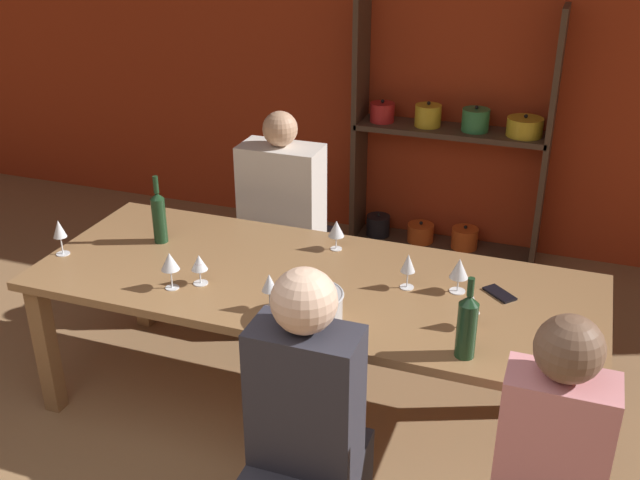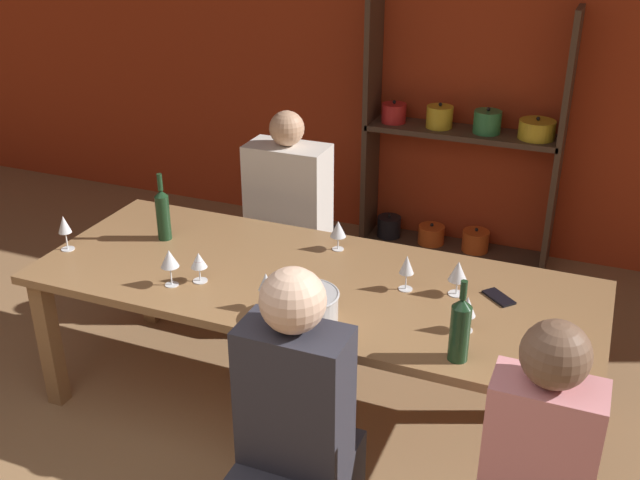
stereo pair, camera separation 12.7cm
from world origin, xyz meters
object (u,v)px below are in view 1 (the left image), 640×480
at_px(wine_glass_empty_a, 336,229).
at_px(cell_phone, 500,294).
at_px(wine_glass_red_a, 472,304).
at_px(dining_table, 313,293).
at_px(wine_bottle_green, 159,216).
at_px(mixing_bowl, 312,305).
at_px(wine_glass_empty_c, 170,262).
at_px(wine_glass_red_b, 269,284).
at_px(wine_glass_red_c, 199,264).
at_px(person_near_a, 306,451).
at_px(wine_glass_empty_b, 459,269).
at_px(wine_glass_white_a, 408,264).
at_px(wine_glass_white_b, 59,230).
at_px(person_far_a, 283,243).
at_px(shelf_unit, 447,162).
at_px(wine_bottle_dark, 467,325).

distance_m(wine_glass_empty_a, cell_phone, 0.84).
bearing_deg(wine_glass_red_a, dining_table, 167.21).
bearing_deg(wine_bottle_green, mixing_bowl, -24.31).
xyz_separation_m(wine_bottle_green, wine_glass_empty_a, (0.85, 0.21, -0.03)).
distance_m(wine_glass_empty_c, wine_glass_red_b, 0.48).
relative_size(mixing_bowl, wine_bottle_green, 0.76).
distance_m(wine_glass_empty_c, wine_glass_red_c, 0.13).
relative_size(dining_table, person_near_a, 2.12).
bearing_deg(wine_glass_empty_b, person_near_a, -113.09).
xyz_separation_m(mixing_bowl, wine_glass_white_a, (0.30, 0.39, 0.05)).
relative_size(wine_bottle_green, wine_glass_white_b, 1.95).
distance_m(wine_glass_white_a, wine_glass_empty_c, 1.04).
relative_size(wine_glass_red_b, person_far_a, 0.13).
xyz_separation_m(shelf_unit, person_near_a, (0.03, -2.76, -0.20)).
distance_m(wine_bottle_dark, wine_glass_white_a, 0.55).
bearing_deg(dining_table, wine_glass_empty_c, -152.51).
relative_size(wine_glass_empty_a, wine_glass_white_b, 0.85).
distance_m(cell_phone, person_near_a, 1.11).
distance_m(wine_glass_empty_a, person_far_a, 0.82).
bearing_deg(wine_glass_red_c, dining_table, 24.67).
bearing_deg(wine_bottle_green, wine_glass_white_b, -142.71).
relative_size(wine_glass_red_a, person_far_a, 0.13).
height_order(wine_bottle_green, wine_glass_red_b, wine_bottle_green).
bearing_deg(wine_glass_white_b, wine_glass_white_a, 8.29).
height_order(wine_glass_white_b, wine_glass_empty_c, wine_glass_white_b).
height_order(dining_table, wine_glass_white_b, wine_glass_white_b).
distance_m(wine_glass_white_a, wine_glass_empty_a, 0.49).
xyz_separation_m(wine_bottle_dark, wine_glass_white_b, (-1.97, 0.20, -0.01)).
distance_m(wine_glass_empty_b, person_near_a, 1.04).
bearing_deg(wine_glass_empty_a, person_far_a, 134.02).
bearing_deg(person_near_a, cell_phone, 58.84).
bearing_deg(wine_glass_red_a, wine_glass_empty_b, 109.85).
bearing_deg(person_near_a, wine_glass_white_a, 79.21).
xyz_separation_m(wine_glass_empty_a, wine_glass_white_b, (-1.22, -0.50, 0.02)).
xyz_separation_m(wine_glass_empty_b, wine_glass_red_b, (-0.71, -0.42, 0.01)).
height_order(wine_glass_white_a, wine_glass_empty_a, wine_glass_white_a).
bearing_deg(dining_table, wine_glass_red_a, -12.79).
xyz_separation_m(wine_bottle_green, wine_glass_white_a, (1.27, -0.05, -0.02)).
bearing_deg(mixing_bowl, wine_glass_white_b, 173.58).
xyz_separation_m(wine_bottle_green, wine_glass_red_b, (0.77, -0.42, -0.02)).
bearing_deg(person_near_a, wine_glass_white_b, 157.76).
distance_m(wine_bottle_green, cell_phone, 1.67).
height_order(wine_glass_white_a, person_far_a, person_far_a).
height_order(wine_glass_white_a, wine_glass_red_b, same).
xyz_separation_m(wine_bottle_dark, wine_glass_red_a, (-0.01, 0.21, -0.03)).
relative_size(wine_bottle_dark, wine_glass_white_b, 1.87).
xyz_separation_m(shelf_unit, wine_glass_red_b, (-0.31, -2.29, 0.20)).
height_order(wine_bottle_dark, wine_glass_red_b, wine_bottle_dark).
bearing_deg(wine_glass_red_c, wine_glass_empty_a, 49.43).
relative_size(wine_glass_empty_a, wine_glass_red_c, 1.06).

